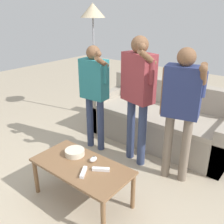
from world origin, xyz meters
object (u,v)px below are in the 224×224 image
game_remote_nunchuk (93,159)px  game_remote_wand_far (101,169)px  snack_bowl (75,152)px  floor_lamp (93,17)px  player_center (138,87)px  player_right (181,102)px  couch (162,121)px  game_remote_wand_near (84,172)px  coffee_table (82,170)px  player_left (94,87)px

game_remote_nunchuk → game_remote_wand_far: bearing=-23.6°
snack_bowl → floor_lamp: (-1.21, 1.65, 1.25)m
player_center → player_right: player_center is taller
floor_lamp → player_center: size_ratio=1.22×
snack_bowl → couch: bearing=83.2°
game_remote_wand_near → floor_lamp: bearing=129.6°
coffee_table → snack_bowl: 0.22m
coffee_table → game_remote_wand_far: 0.22m
couch → game_remote_nunchuk: (0.05, -1.53, 0.15)m
couch → player_right: size_ratio=1.35×
game_remote_wand_near → game_remote_wand_far: size_ratio=0.98×
game_remote_wand_near → couch: bearing=93.6°
coffee_table → game_remote_nunchuk: 0.15m
floor_lamp → player_right: floor_lamp is taller
game_remote_wand_far → floor_lamp: bearing=133.5°
player_center → game_remote_wand_near: (0.10, -1.03, -0.55)m
game_remote_nunchuk → game_remote_wand_far: (0.16, -0.07, -0.01)m
couch → coffee_table: bearing=-90.1°
coffee_table → game_remote_wand_near: (0.11, -0.08, 0.07)m
game_remote_wand_far → game_remote_wand_near: bearing=-125.2°
player_right → game_remote_wand_far: bearing=-112.4°
game_remote_nunchuk → player_left: bearing=131.1°
snack_bowl → game_remote_wand_near: (0.30, -0.17, -0.01)m
couch → game_remote_nunchuk: size_ratio=22.82×
coffee_table → game_remote_wand_far: size_ratio=6.30×
snack_bowl → game_remote_wand_far: (0.39, -0.04, -0.01)m
coffee_table → game_remote_wand_far: bearing=13.6°
player_left → player_right: (1.17, 0.05, 0.05)m
snack_bowl → player_left: player_left is taller
floor_lamp → game_remote_wand_near: 2.68m
coffee_table → player_left: player_left is taller
couch → coffee_table: (-0.00, -1.65, 0.07)m
floor_lamp → player_right: (1.96, -0.82, -0.76)m
player_center → snack_bowl: bearing=-103.0°
couch → floor_lamp: size_ratio=1.05×
game_remote_wand_near → game_remote_wand_far: bearing=54.8°
coffee_table → player_right: 1.22m
snack_bowl → player_left: bearing=118.4°
game_remote_nunchuk → couch: bearing=91.7°
player_left → game_remote_wand_far: player_left is taller
game_remote_nunchuk → floor_lamp: (-1.44, 1.62, 1.25)m
game_remote_nunchuk → player_center: bearing=92.4°
floor_lamp → game_remote_wand_near: bearing=-50.4°
game_remote_nunchuk → player_left: size_ratio=0.06×
couch → snack_bowl: 1.58m
couch → game_remote_wand_near: (0.11, -1.73, 0.14)m
player_left → game_remote_wand_near: bearing=-53.0°
game_remote_nunchuk → game_remote_wand_near: (0.06, -0.20, -0.01)m
coffee_table → game_remote_nunchuk: size_ratio=11.30×
snack_bowl → game_remote_wand_far: bearing=-5.7°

